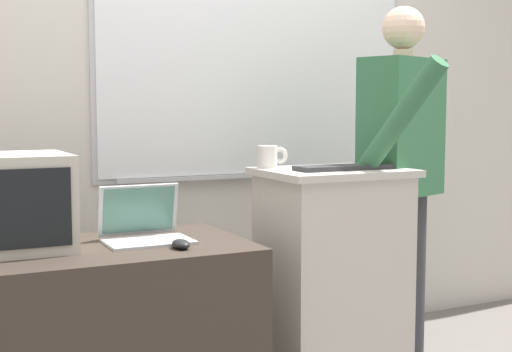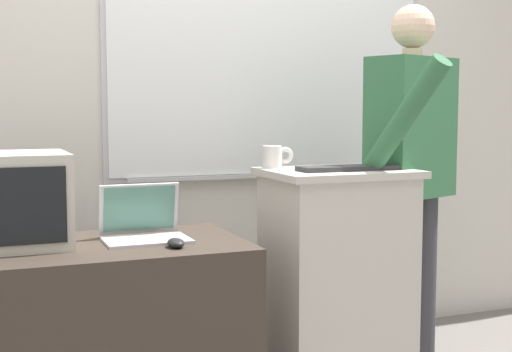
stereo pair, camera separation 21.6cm
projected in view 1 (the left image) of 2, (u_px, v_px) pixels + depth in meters
The scene contains 9 objects.
back_wall at pixel (189, 57), 3.55m from camera, with size 6.40×0.17×2.97m.
lectern_podium at pixel (332, 279), 3.10m from camera, with size 0.61×0.48×0.97m.
side_desk at pixel (115, 340), 2.66m from camera, with size 1.00×0.64×0.72m.
person_presenter at pixel (402, 165), 3.25m from camera, with size 0.59×0.65×1.68m.
laptop at pixel (143, 223), 2.74m from camera, with size 0.32×0.26×0.21m.
wireless_keyboard at pixel (344, 167), 3.01m from camera, with size 0.44×0.13×0.02m.
computer_mouse_by_laptop at pixel (181, 244), 2.57m from camera, with size 0.06×0.10×0.03m.
crt_monitor at pixel (22, 201), 2.56m from camera, with size 0.33×0.42×0.34m.
coffee_mug at pixel (269, 157), 3.10m from camera, with size 0.14×0.09×0.10m.
Camera 1 is at (-1.27, -2.22, 1.23)m, focal length 50.00 mm.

